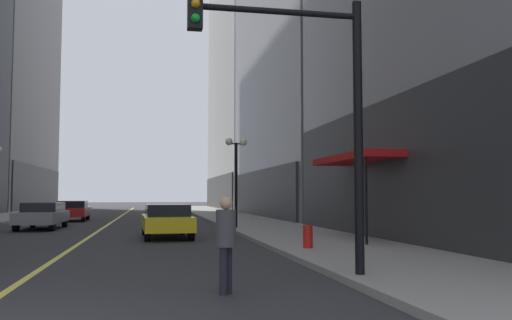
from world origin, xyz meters
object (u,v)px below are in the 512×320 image
Objects in this scene: street_lamp_right_mid at (236,162)px; fire_hydrant_right at (308,239)px; pedestrian_with_orange_bag at (226,238)px; car_grey at (43,215)px; car_red at (73,210)px; car_yellow at (167,219)px; traffic_light_near_right at (306,87)px.

street_lamp_right_mid is 10.71m from fire_hydrant_right.
car_grey is at bearing 108.88° from pedestrian_with_orange_bag.
car_red is 2.63× the size of pedestrian_with_orange_bag.
car_grey is at bearing 126.40° from fire_hydrant_right.
car_yellow is 12.34m from traffic_light_near_right.
fire_hydrant_right is at bearing -66.49° from car_red.
fire_hydrant_right is (1.55, 5.20, -3.34)m from traffic_light_near_right.
street_lamp_right_mid is at bearing 80.55° from pedestrian_with_orange_bag.
car_grey is (-5.91, 6.73, 0.00)m from car_yellow.
traffic_light_near_right is (8.23, -18.47, 3.02)m from car_grey.
car_red is 28.54m from traffic_light_near_right.
car_red is 24.02m from fire_hydrant_right.
traffic_light_near_right is at bearing -65.97° from car_grey.
traffic_light_near_right reaches higher than street_lamp_right_mid.
street_lamp_right_mid is (3.37, 3.77, 2.54)m from car_yellow.
pedestrian_with_orange_bag is (0.66, -12.50, 0.23)m from car_yellow.
car_red is at bearing 127.78° from street_lamp_right_mid.
traffic_light_near_right is at bearing 24.61° from pedestrian_with_orange_bag.
car_yellow is 16.50m from car_red.
car_yellow is 8.96m from car_grey.
traffic_light_near_right is (2.32, -11.74, 3.02)m from car_yellow.
traffic_light_near_right is 7.06× the size of fire_hydrant_right.
car_yellow is at bearing 120.59° from fire_hydrant_right.
pedestrian_with_orange_bag is at bearing -71.12° from car_grey.
car_grey is 0.85× the size of traffic_light_near_right.
pedestrian_with_orange_bag is 0.29× the size of traffic_light_near_right.
car_red is 28.70m from pedestrian_with_orange_bag.
car_red is 15.03m from street_lamp_right_mid.
pedestrian_with_orange_bag is 16.65m from street_lamp_right_mid.
pedestrian_with_orange_bag is at bearing -155.39° from traffic_light_near_right.
traffic_light_near_right reaches higher than pedestrian_with_orange_bag.
car_grey is 1.11× the size of car_red.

